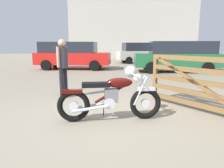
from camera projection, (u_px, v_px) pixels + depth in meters
name	position (u px, v px, depth m)	size (l,w,h in m)	color
ground_plane	(110.00, 114.00, 4.44)	(80.00, 80.00, 0.00)	gray
vintage_motorcycle	(113.00, 96.00, 4.04)	(2.08, 0.74, 1.07)	black
timber_gate	(208.00, 82.00, 4.37)	(1.43, 2.24, 1.60)	brown
bystander	(63.00, 62.00, 5.71)	(0.30, 0.41, 1.66)	black
dark_sedan_left	(72.00, 55.00, 13.11)	(4.93, 2.56, 1.74)	black
pale_sedan_back	(178.00, 56.00, 11.64)	(4.90, 2.47, 1.74)	black
red_hatchback_near	(139.00, 53.00, 18.03)	(4.05, 2.13, 1.78)	black
industrial_building	(128.00, 21.00, 31.12)	(17.17, 14.70, 19.73)	beige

